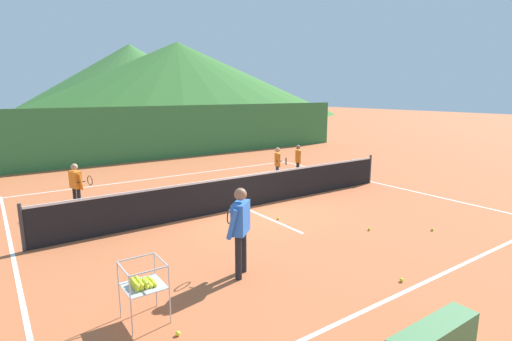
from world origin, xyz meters
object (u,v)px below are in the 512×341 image
(tennis_ball_3, at_px, (369,229))
(ball_cart, at_px, (142,283))
(tennis_ball_0, at_px, (178,333))
(tennis_ball_2, at_px, (278,218))
(tennis_net, at_px, (244,191))
(tennis_ball_1, at_px, (401,280))
(tennis_ball_4, at_px, (432,229))
(instructor, at_px, (240,224))
(student_2, at_px, (298,158))
(student_0, at_px, (76,183))
(student_1, at_px, (278,162))

(tennis_ball_3, bearing_deg, ball_cart, -173.84)
(tennis_ball_0, bearing_deg, tennis_ball_2, 36.83)
(tennis_net, bearing_deg, tennis_ball_1, -91.86)
(tennis_ball_2, bearing_deg, tennis_ball_4, -47.76)
(tennis_ball_1, height_order, tennis_ball_2, same)
(tennis_ball_4, bearing_deg, tennis_net, 122.69)
(tennis_net, bearing_deg, instructor, -123.93)
(student_2, xyz_separation_m, tennis_ball_4, (-1.23, -6.43, -0.75))
(tennis_ball_2, bearing_deg, student_2, 43.54)
(instructor, relative_size, tennis_ball_1, 24.37)
(instructor, bearing_deg, student_0, 105.51)
(ball_cart, xyz_separation_m, tennis_ball_3, (5.82, 0.63, -0.56))
(tennis_net, relative_size, instructor, 6.77)
(student_1, height_order, student_2, student_1)
(student_1, distance_m, ball_cart, 9.28)
(student_1, bearing_deg, student_0, 176.39)
(student_0, relative_size, tennis_ball_2, 20.24)
(ball_cart, bearing_deg, tennis_ball_0, -67.82)
(student_0, bearing_deg, tennis_ball_4, -44.51)
(instructor, distance_m, tennis_ball_0, 2.22)
(instructor, bearing_deg, tennis_ball_1, -40.14)
(tennis_ball_0, bearing_deg, tennis_ball_4, 3.01)
(tennis_ball_1, bearing_deg, student_1, 68.20)
(student_2, xyz_separation_m, ball_cart, (-8.30, -6.16, -0.19))
(student_1, relative_size, tennis_ball_0, 19.57)
(tennis_ball_1, xyz_separation_m, tennis_ball_3, (1.65, 2.06, 0.00))
(instructor, bearing_deg, ball_cart, -167.72)
(tennis_net, relative_size, tennis_ball_4, 164.88)
(student_0, height_order, tennis_ball_3, student_0)
(ball_cart, height_order, tennis_ball_1, ball_cart)
(student_2, bearing_deg, ball_cart, -143.40)
(ball_cart, xyz_separation_m, tennis_ball_0, (0.25, -0.63, -0.56))
(student_2, distance_m, tennis_ball_1, 8.68)
(tennis_ball_2, height_order, tennis_ball_3, same)
(student_0, bearing_deg, tennis_net, -30.76)
(student_0, bearing_deg, tennis_ball_3, -46.23)
(student_0, relative_size, tennis_ball_4, 20.24)
(instructor, distance_m, tennis_ball_1, 3.05)
(student_0, distance_m, tennis_ball_2, 5.73)
(tennis_ball_0, bearing_deg, student_2, 40.16)
(tennis_ball_4, bearing_deg, tennis_ball_2, 132.24)
(student_0, xyz_separation_m, tennis_ball_1, (3.86, -7.81, -0.79))
(tennis_ball_2, bearing_deg, tennis_ball_1, -94.77)
(student_2, relative_size, tennis_ball_2, 19.31)
(tennis_ball_3, bearing_deg, tennis_ball_2, 124.24)
(tennis_ball_0, xyz_separation_m, tennis_ball_3, (5.56, 1.25, 0.00))
(student_1, distance_m, student_2, 1.19)
(tennis_ball_3, bearing_deg, tennis_ball_0, -167.31)
(student_0, relative_size, student_2, 1.05)
(student_1, relative_size, ball_cart, 1.48)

